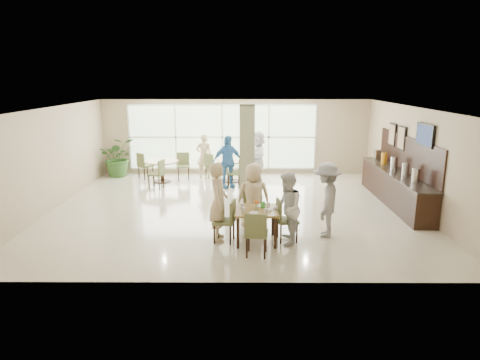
{
  "coord_description": "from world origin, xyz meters",
  "views": [
    {
      "loc": [
        0.25,
        -11.52,
        3.57
      ],
      "look_at": [
        0.2,
        -1.2,
        1.1
      ],
      "focal_mm": 32.0,
      "sensor_mm": 36.0,
      "label": 1
    }
  ],
  "objects_px": {
    "adult_a": "(227,162)",
    "round_table_right": "(232,166)",
    "potted_plant": "(118,157)",
    "teen_standing": "(326,200)",
    "round_table_left": "(161,165)",
    "teen_right": "(287,209)",
    "main_table": "(256,213)",
    "teen_far": "(253,197)",
    "teen_left": "(218,202)",
    "buffet_counter": "(395,185)",
    "adult_b": "(258,156)",
    "adult_standing": "(204,156)"
  },
  "relations": [
    {
      "from": "adult_b",
      "to": "adult_standing",
      "type": "height_order",
      "value": "adult_b"
    },
    {
      "from": "teen_right",
      "to": "adult_a",
      "type": "distance_m",
      "value": 5.14
    },
    {
      "from": "teen_right",
      "to": "teen_left",
      "type": "bearing_deg",
      "value": -95.01
    },
    {
      "from": "main_table",
      "to": "potted_plant",
      "type": "xyz_separation_m",
      "value": [
        -4.89,
        6.52,
        0.07
      ]
    },
    {
      "from": "teen_far",
      "to": "teen_right",
      "type": "xyz_separation_m",
      "value": [
        0.7,
        -0.94,
        -0.01
      ]
    },
    {
      "from": "buffet_counter",
      "to": "teen_far",
      "type": "xyz_separation_m",
      "value": [
        -4.17,
        -2.19,
        0.26
      ]
    },
    {
      "from": "teen_far",
      "to": "adult_standing",
      "type": "bearing_deg",
      "value": -74.12
    },
    {
      "from": "buffet_counter",
      "to": "adult_standing",
      "type": "distance_m",
      "value": 6.67
    },
    {
      "from": "teen_right",
      "to": "teen_far",
      "type": "bearing_deg",
      "value": -140.14
    },
    {
      "from": "round_table_right",
      "to": "potted_plant",
      "type": "bearing_deg",
      "value": 169.39
    },
    {
      "from": "potted_plant",
      "to": "adult_standing",
      "type": "distance_m",
      "value": 3.21
    },
    {
      "from": "main_table",
      "to": "adult_standing",
      "type": "bearing_deg",
      "value": 105.16
    },
    {
      "from": "buffet_counter",
      "to": "teen_right",
      "type": "distance_m",
      "value": 4.68
    },
    {
      "from": "teen_left",
      "to": "teen_far",
      "type": "height_order",
      "value": "teen_left"
    },
    {
      "from": "round_table_right",
      "to": "teen_right",
      "type": "relative_size",
      "value": 0.62
    },
    {
      "from": "round_table_left",
      "to": "potted_plant",
      "type": "xyz_separation_m",
      "value": [
        -1.75,
        0.88,
        0.13
      ]
    },
    {
      "from": "teen_standing",
      "to": "teen_left",
      "type": "bearing_deg",
      "value": -68.79
    },
    {
      "from": "adult_a",
      "to": "round_table_right",
      "type": "bearing_deg",
      "value": 60.07
    },
    {
      "from": "teen_left",
      "to": "teen_standing",
      "type": "height_order",
      "value": "teen_left"
    },
    {
      "from": "potted_plant",
      "to": "teen_standing",
      "type": "height_order",
      "value": "teen_standing"
    },
    {
      "from": "main_table",
      "to": "teen_right",
      "type": "distance_m",
      "value": 0.69
    },
    {
      "from": "teen_left",
      "to": "teen_right",
      "type": "relative_size",
      "value": 1.11
    },
    {
      "from": "round_table_right",
      "to": "teen_far",
      "type": "xyz_separation_m",
      "value": [
        0.64,
        -4.89,
        0.26
      ]
    },
    {
      "from": "round_table_left",
      "to": "round_table_right",
      "type": "height_order",
      "value": "same"
    },
    {
      "from": "adult_a",
      "to": "adult_standing",
      "type": "xyz_separation_m",
      "value": [
        -0.89,
        1.43,
        -0.07
      ]
    },
    {
      "from": "main_table",
      "to": "teen_left",
      "type": "height_order",
      "value": "teen_left"
    },
    {
      "from": "potted_plant",
      "to": "adult_b",
      "type": "bearing_deg",
      "value": -8.14
    },
    {
      "from": "teen_right",
      "to": "teen_standing",
      "type": "distance_m",
      "value": 1.06
    },
    {
      "from": "adult_a",
      "to": "teen_far",
      "type": "bearing_deg",
      "value": -101.85
    },
    {
      "from": "potted_plant",
      "to": "teen_left",
      "type": "distance_m",
      "value": 7.59
    },
    {
      "from": "round_table_left",
      "to": "teen_left",
      "type": "height_order",
      "value": "teen_left"
    },
    {
      "from": "adult_a",
      "to": "adult_b",
      "type": "relative_size",
      "value": 0.98
    },
    {
      "from": "teen_far",
      "to": "adult_a",
      "type": "distance_m",
      "value": 4.06
    },
    {
      "from": "round_table_right",
      "to": "adult_standing",
      "type": "relative_size",
      "value": 0.62
    },
    {
      "from": "teen_standing",
      "to": "adult_a",
      "type": "relative_size",
      "value": 0.99
    },
    {
      "from": "adult_standing",
      "to": "round_table_right",
      "type": "bearing_deg",
      "value": 152.59
    },
    {
      "from": "teen_far",
      "to": "round_table_left",
      "type": "bearing_deg",
      "value": -58.26
    },
    {
      "from": "teen_right",
      "to": "main_table",
      "type": "bearing_deg",
      "value": -95.67
    },
    {
      "from": "main_table",
      "to": "buffet_counter",
      "type": "distance_m",
      "value": 5.12
    },
    {
      "from": "teen_standing",
      "to": "adult_a",
      "type": "distance_m",
      "value": 5.06
    },
    {
      "from": "round_table_left",
      "to": "main_table",
      "type": "bearing_deg",
      "value": -60.9
    },
    {
      "from": "potted_plant",
      "to": "teen_left",
      "type": "height_order",
      "value": "teen_left"
    },
    {
      "from": "adult_b",
      "to": "teen_right",
      "type": "bearing_deg",
      "value": 2.51
    },
    {
      "from": "teen_right",
      "to": "potted_plant",
      "type": "bearing_deg",
      "value": -137.05
    },
    {
      "from": "potted_plant",
      "to": "round_table_left",
      "type": "bearing_deg",
      "value": -26.57
    },
    {
      "from": "adult_a",
      "to": "teen_standing",
      "type": "bearing_deg",
      "value": -84.15
    },
    {
      "from": "teen_standing",
      "to": "teen_far",
      "type": "bearing_deg",
      "value": -90.57
    },
    {
      "from": "main_table",
      "to": "teen_standing",
      "type": "xyz_separation_m",
      "value": [
        1.61,
        0.38,
        0.21
      ]
    },
    {
      "from": "potted_plant",
      "to": "adult_a",
      "type": "height_order",
      "value": "adult_a"
    },
    {
      "from": "teen_standing",
      "to": "main_table",
      "type": "bearing_deg",
      "value": -61.87
    }
  ]
}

